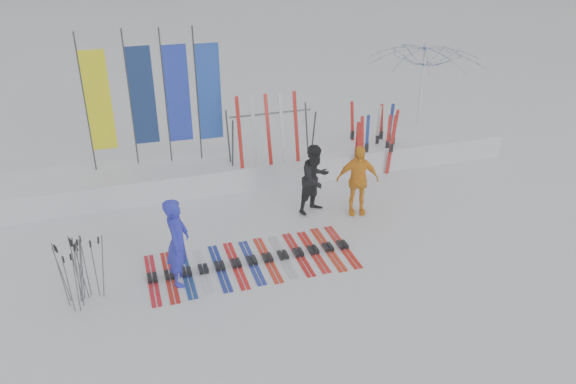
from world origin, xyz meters
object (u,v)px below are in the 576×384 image
object	(u,v)px
person_black	(315,179)
person_yellow	(357,180)
tent_canopy	(423,94)
ski_rack	(271,129)
person_blue	(178,242)
ski_row	(251,261)

from	to	relation	value
person_black	person_yellow	size ratio (longest dim) A/B	0.99
tent_canopy	ski_rack	xyz separation A→B (m)	(-4.80, -1.23, -0.08)
person_blue	ski_rack	bearing A→B (deg)	-18.16
person_black	ski_row	bearing A→B (deg)	-164.20
tent_canopy	ski_rack	size ratio (longest dim) A/B	1.59
person_black	ski_rack	distance (m)	1.94
person_yellow	ski_row	distance (m)	3.10
tent_canopy	ski_row	distance (m)	7.85
person_blue	ski_row	bearing A→B (deg)	-62.43
tent_canopy	person_black	bearing A→B (deg)	-145.08
tent_canopy	ski_row	world-z (taller)	tent_canopy
person_yellow	ski_rack	xyz separation A→B (m)	(-1.35, 2.14, 0.58)
person_black	tent_canopy	bearing A→B (deg)	10.19
person_blue	tent_canopy	world-z (taller)	tent_canopy
person_blue	ski_row	xyz separation A→B (m)	(1.37, 0.20, -0.81)
person_yellow	tent_canopy	size ratio (longest dim) A/B	0.50
tent_canopy	ski_row	size ratio (longest dim) A/B	0.82
person_blue	tent_canopy	xyz separation A→B (m)	(7.56, 4.81, 0.62)
person_blue	tent_canopy	bearing A→B (deg)	-38.14
person_blue	ski_row	world-z (taller)	person_blue
person_blue	ski_rack	size ratio (longest dim) A/B	0.83
person_blue	ski_rack	xyz separation A→B (m)	(2.76, 3.59, 0.54)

